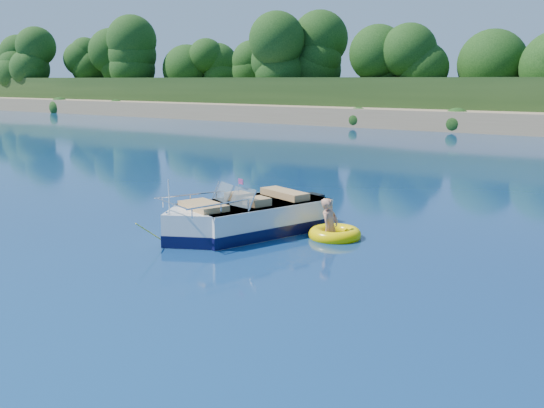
# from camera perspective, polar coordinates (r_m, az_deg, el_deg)

# --- Properties ---
(ground) EXTENTS (160.00, 160.00, 0.00)m
(ground) POSITION_cam_1_polar(r_m,az_deg,el_deg) (13.90, -5.13, -4.49)
(ground) COLOR #091A45
(ground) RESTS_ON ground
(motorboat) EXTENTS (3.04, 5.23, 1.81)m
(motorboat) POSITION_cam_1_polar(r_m,az_deg,el_deg) (15.37, -2.70, -1.52)
(motorboat) COLOR white
(motorboat) RESTS_ON ground
(tow_tube) EXTENTS (1.53, 1.53, 0.35)m
(tow_tube) POSITION_cam_1_polar(r_m,az_deg,el_deg) (15.09, 5.93, -2.85)
(tow_tube) COLOR #FFD900
(tow_tube) RESTS_ON ground
(boy) EXTENTS (0.38, 0.83, 1.64)m
(boy) POSITION_cam_1_polar(r_m,az_deg,el_deg) (15.08, 5.49, -3.20)
(boy) COLOR tan
(boy) RESTS_ON ground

